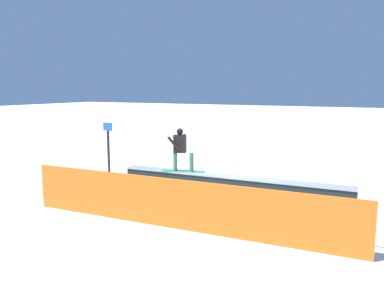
% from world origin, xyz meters
% --- Properties ---
extents(ground_plane, '(120.00, 120.00, 0.00)m').
position_xyz_m(ground_plane, '(0.00, 0.00, 0.00)').
color(ground_plane, white).
extents(grind_box, '(7.36, 0.85, 0.57)m').
position_xyz_m(grind_box, '(0.00, 0.00, 0.26)').
color(grind_box, black).
rests_on(grind_box, ground_plane).
extents(snowboarder, '(1.43, 0.68, 1.43)m').
position_xyz_m(snowboarder, '(1.70, 0.10, 1.35)').
color(snowboarder, '#2E8451').
rests_on(snowboarder, grind_box).
extents(safety_fence, '(8.35, 0.47, 1.19)m').
position_xyz_m(safety_fence, '(0.00, 3.36, 0.60)').
color(safety_fence, orange).
rests_on(safety_fence, ground_plane).
extents(trail_marker, '(0.40, 0.10, 2.01)m').
position_xyz_m(trail_marker, '(5.05, -0.32, 1.07)').
color(trail_marker, '#262628').
rests_on(trail_marker, ground_plane).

